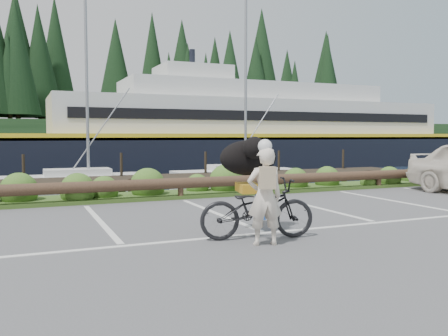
% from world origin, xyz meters
% --- Properties ---
extents(ground, '(72.00, 72.00, 0.00)m').
position_xyz_m(ground, '(0.00, 0.00, 0.00)').
color(ground, '#4D4D4F').
extents(harbor_backdrop, '(170.00, 160.00, 30.00)m').
position_xyz_m(harbor_backdrop, '(0.39, 78.47, -0.00)').
color(harbor_backdrop, '#18263A').
rests_on(harbor_backdrop, ground).
extents(vegetation_strip, '(34.00, 1.60, 0.10)m').
position_xyz_m(vegetation_strip, '(0.00, 5.30, 0.05)').
color(vegetation_strip, '#3D5B21').
rests_on(vegetation_strip, ground).
extents(log_rail, '(32.00, 0.30, 0.60)m').
position_xyz_m(log_rail, '(0.00, 4.60, 0.00)').
color(log_rail, '#443021').
rests_on(log_rail, ground).
extents(bicycle, '(2.10, 1.11, 1.05)m').
position_xyz_m(bicycle, '(-0.35, -0.75, 0.52)').
color(bicycle, black).
rests_on(bicycle, ground).
extents(cyclist, '(0.65, 0.50, 1.59)m').
position_xyz_m(cyclist, '(-0.45, -1.20, 0.80)').
color(cyclist, beige).
rests_on(cyclist, ground).
extents(dog, '(0.78, 1.22, 0.65)m').
position_xyz_m(dog, '(-0.21, -0.12, 1.37)').
color(dog, black).
rests_on(dog, bicycle).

